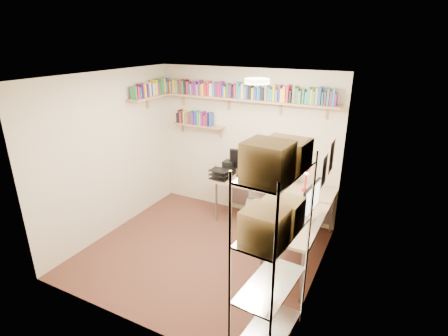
# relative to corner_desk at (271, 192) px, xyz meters

# --- Properties ---
(ground) EXTENTS (3.20, 3.20, 0.00)m
(ground) POSITION_rel_corner_desk_xyz_m (-0.70, -0.94, -0.73)
(ground) COLOR #4C2920
(ground) RESTS_ON ground
(room_shell) EXTENTS (3.24, 3.04, 2.52)m
(room_shell) POSITION_rel_corner_desk_xyz_m (-0.69, -0.94, 0.82)
(room_shell) COLOR beige
(room_shell) RESTS_ON ground
(wall_shelves) EXTENTS (3.12, 1.09, 0.80)m
(wall_shelves) POSITION_rel_corner_desk_xyz_m (-1.11, 0.36, 1.30)
(wall_shelves) COLOR tan
(wall_shelves) RESTS_ON ground
(corner_desk) EXTENTS (1.98, 1.89, 1.28)m
(corner_desk) POSITION_rel_corner_desk_xyz_m (0.00, 0.00, 0.00)
(corner_desk) COLOR beige
(corner_desk) RESTS_ON ground
(office_chair) EXTENTS (0.59, 0.60, 1.08)m
(office_chair) POSITION_rel_corner_desk_xyz_m (-0.10, -0.13, -0.28)
(office_chair) COLOR black
(office_chair) RESTS_ON ground
(wire_rack) EXTENTS (0.50, 0.90, 2.20)m
(wire_rack) POSITION_rel_corner_desk_xyz_m (0.72, -2.06, 0.86)
(wire_rack) COLOR silver
(wire_rack) RESTS_ON ground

